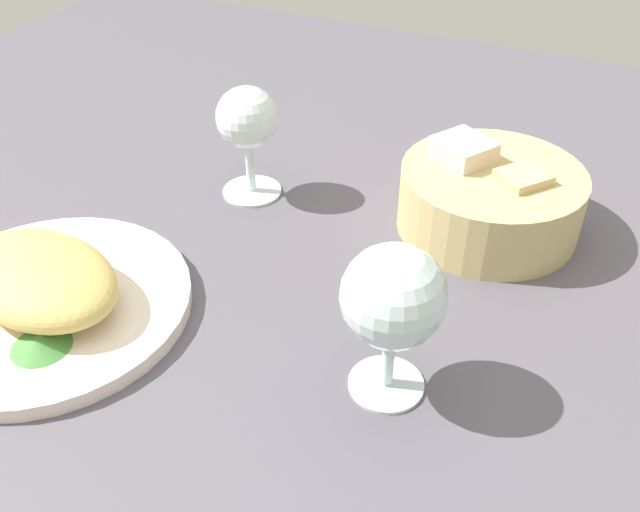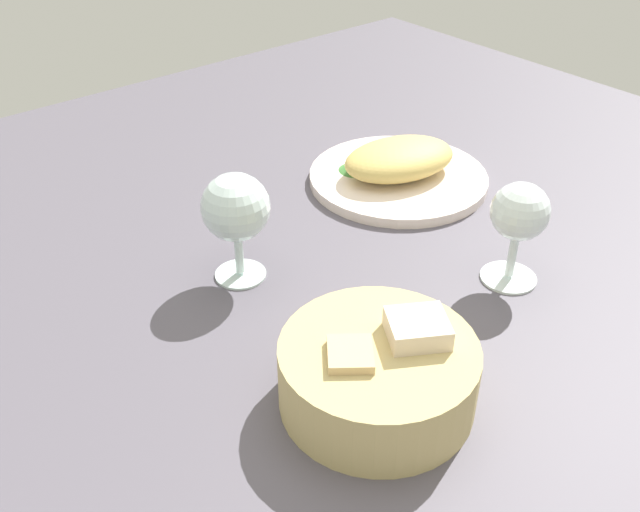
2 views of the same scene
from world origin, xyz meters
TOP-DOWN VIEW (x-y plane):
  - ground_plane at (0.00, 0.00)cm, footprint 140.00×140.00cm
  - plate at (-13.45, -10.95)cm, footprint 25.31×25.31cm
  - omelette at (-13.45, -10.95)cm, footprint 18.51×14.14cm
  - lettuce_garnish at (-9.47, -15.64)cm, footprint 4.92×4.92cm
  - bread_basket at (18.26, 18.35)cm, footprint 18.28×18.28cm
  - wine_glass_near at (16.80, -6.47)cm, footprint 7.77×7.77cm
  - wine_glass_far at (-6.85, 13.93)cm, footprint 6.56×6.56cm

SIDE VIEW (x-z plane):
  - ground_plane at x=0.00cm, z-range -2.00..0.00cm
  - plate at x=-13.45cm, z-range 0.00..1.40cm
  - lettuce_garnish at x=-9.47cm, z-range 1.40..2.62cm
  - bread_basket at x=18.26cm, z-range -0.81..7.86cm
  - omelette at x=-13.45cm, z-range 1.40..6.10cm
  - wine_glass_far at x=-6.85cm, z-range 2.09..14.46cm
  - wine_glass_near at x=16.80cm, z-range 2.23..15.35cm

